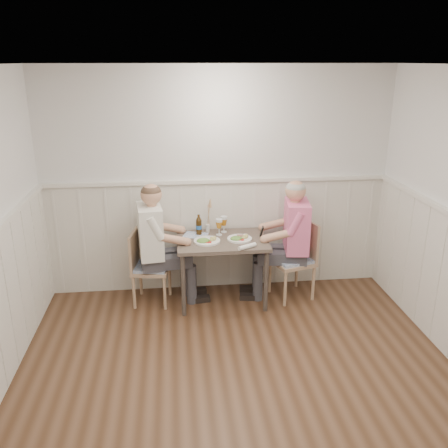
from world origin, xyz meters
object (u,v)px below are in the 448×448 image
object	(u,v)px
chair_right	(297,256)
beer_bottle	(199,226)
man_in_pink	(292,249)
diner_cream	(155,254)
dining_table	(222,247)
grass_vase	(208,216)
chair_left	(147,265)

from	to	relation	value
chair_right	beer_bottle	world-z (taller)	beer_bottle
man_in_pink	chair_right	bearing A→B (deg)	10.77
diner_cream	chair_right	bearing A→B (deg)	0.03
dining_table	grass_vase	bearing A→B (deg)	117.07
man_in_pink	chair_left	bearing A→B (deg)	178.46
dining_table	grass_vase	distance (m)	0.41
chair_left	dining_table	bearing A→B (deg)	-4.00
chair_left	beer_bottle	bearing A→B (deg)	11.61
man_in_pink	beer_bottle	size ratio (longest dim) A/B	5.97
diner_cream	beer_bottle	world-z (taller)	diner_cream
dining_table	grass_vase	world-z (taller)	grass_vase
dining_table	man_in_pink	distance (m)	0.80
diner_cream	man_in_pink	bearing A→B (deg)	-0.45
chair_right	man_in_pink	bearing A→B (deg)	-169.23
dining_table	chair_right	bearing A→B (deg)	1.83
dining_table	chair_left	bearing A→B (deg)	176.00
chair_left	diner_cream	size ratio (longest dim) A/B	0.60
chair_right	grass_vase	bearing A→B (deg)	166.50
chair_left	grass_vase	world-z (taller)	grass_vase
dining_table	beer_bottle	xyz separation A→B (m)	(-0.24, 0.18, 0.20)
diner_cream	dining_table	bearing A→B (deg)	-2.09
chair_left	beer_bottle	world-z (taller)	beer_bottle
dining_table	chair_right	world-z (taller)	chair_right
chair_right	chair_left	distance (m)	1.71
man_in_pink	diner_cream	distance (m)	1.54
dining_table	chair_left	size ratio (longest dim) A/B	1.18
man_in_pink	grass_vase	xyz separation A→B (m)	(-0.94, 0.25, 0.34)
chair_right	diner_cream	world-z (taller)	diner_cream
man_in_pink	beer_bottle	world-z (taller)	man_in_pink
chair_left	grass_vase	distance (m)	0.88
man_in_pink	grass_vase	world-z (taller)	man_in_pink
diner_cream	grass_vase	distance (m)	0.73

